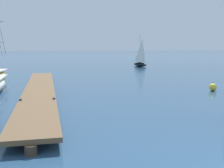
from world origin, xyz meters
TOP-DOWN VIEW (x-y plane):
  - floating_dock at (-5.99, 13.33)m, footprint 2.78×20.99m
  - mooring_buoy at (5.68, 12.90)m, footprint 0.53×0.53m
  - distant_sailboat at (7.44, 37.32)m, footprint 2.45×3.63m

SIDE VIEW (x-z plane):
  - mooring_buoy at x=5.68m, z-range -0.04..0.56m
  - floating_dock at x=-5.99m, z-range 0.10..0.63m
  - distant_sailboat at x=7.44m, z-range -0.29..4.44m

